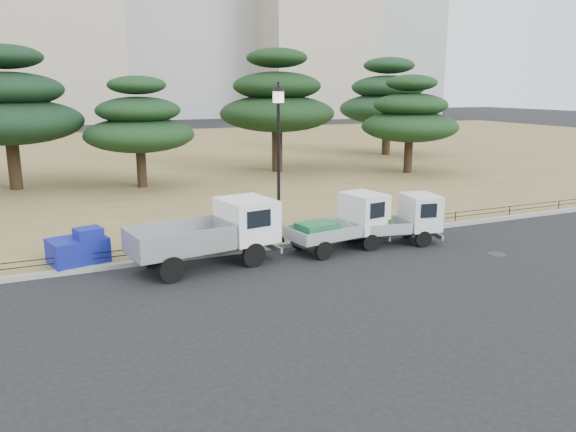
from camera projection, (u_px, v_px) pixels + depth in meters
name	position (u px, v px, depth m)	size (l,w,h in m)	color
ground	(313.00, 269.00, 17.89)	(220.00, 220.00, 0.00)	black
lawn	(143.00, 158.00, 45.11)	(120.00, 56.00, 0.15)	olive
curb	(281.00, 246.00, 20.19)	(120.00, 0.25, 0.16)	gray
truck_large	(212.00, 231.00, 17.98)	(4.93, 2.54, 2.05)	black
truck_kei_front	(344.00, 223.00, 19.92)	(3.81, 2.05, 1.91)	black
truck_kei_rear	(399.00, 220.00, 20.57)	(3.62, 2.00, 1.79)	black
street_lamp	(278.00, 137.00, 19.60)	(0.50, 0.50, 5.59)	black
pipe_fence	(280.00, 235.00, 20.24)	(38.00, 0.04, 0.40)	black
tarp_pile	(79.00, 248.00, 17.97)	(1.97, 1.65, 1.14)	#131D98
manhole	(497.00, 254.00, 19.40)	(0.60, 0.60, 0.01)	#2D2D30
pine_west_near	(8.00, 107.00, 29.86)	(7.69, 7.69, 7.69)	black
pine_center_left	(139.00, 124.00, 30.75)	(6.00, 6.00, 6.10)	black
pine_center_right	(277.00, 101.00, 36.34)	(7.46, 7.46, 7.92)	black
pine_east_near	(410.00, 117.00, 36.04)	(6.20, 6.20, 6.26)	black
pine_east_far	(388.00, 99.00, 45.48)	(7.77, 7.77, 7.81)	black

